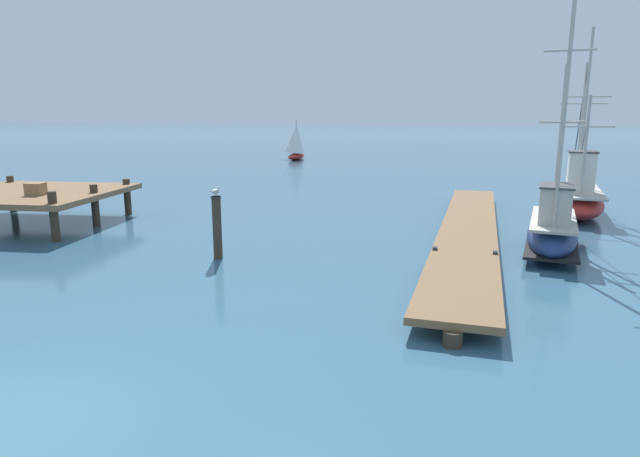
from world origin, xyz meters
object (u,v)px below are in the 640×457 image
Objects in this scene: fishing_boat_2 at (577,197)px; mooring_piling at (217,226)px; distant_sailboat at (296,142)px; fishing_boat_1 at (553,228)px; perched_seagull at (215,191)px.

fishing_boat_2 reaches higher than mooring_piling.
distant_sailboat is (-8.96, 33.81, 0.67)m from mooring_piling.
mooring_piling is at bearing -160.05° from fishing_boat_1.
mooring_piling is at bearing -75.15° from distant_sailboat.
mooring_piling is 1.03m from perched_seagull.
mooring_piling is at bearing 75.18° from perched_seagull.
fishing_boat_1 is at bearing 19.98° from perched_seagull.
fishing_boat_2 reaches higher than distant_sailboat.
distant_sailboat reaches higher than perched_seagull.
fishing_boat_2 is 19.88× the size of perched_seagull.
perched_seagull is (-0.00, -0.01, 1.03)m from mooring_piling.
fishing_boat_1 is 0.99× the size of fishing_boat_2.
distant_sailboat is (-18.42, 30.37, 0.88)m from fishing_boat_1.
fishing_boat_1 reaches higher than mooring_piling.
fishing_boat_1 reaches higher than perched_seagull.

